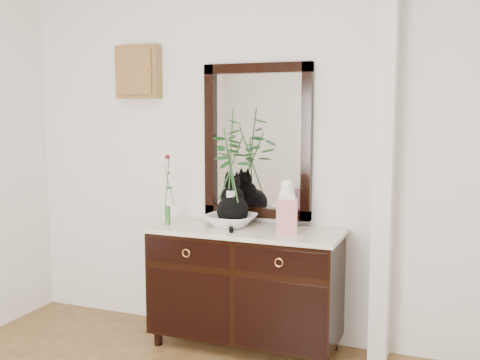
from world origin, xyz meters
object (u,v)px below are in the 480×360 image
at_px(sideboard, 245,282).
at_px(lotus_bowl, 231,220).
at_px(ginger_jar, 287,205).
at_px(cat, 233,201).

distance_m(sideboard, lotus_bowl, 0.44).
height_order(lotus_bowl, ginger_jar, ginger_jar).
bearing_deg(lotus_bowl, cat, 77.19).
bearing_deg(sideboard, cat, 153.23).
bearing_deg(ginger_jar, cat, 169.05).
relative_size(sideboard, lotus_bowl, 3.82).
distance_m(cat, ginger_jar, 0.43).
bearing_deg(lotus_bowl, sideboard, -17.20).
bearing_deg(sideboard, ginger_jar, -4.12).
xyz_separation_m(lotus_bowl, ginger_jar, (0.42, -0.06, 0.14)).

